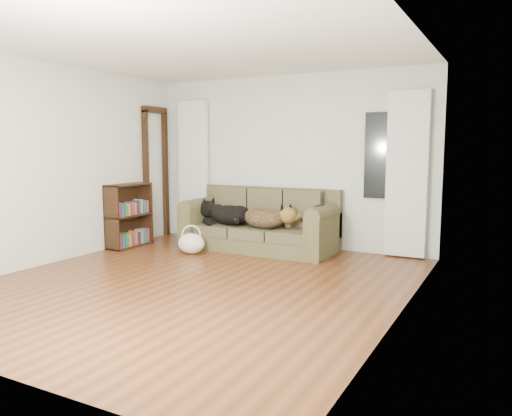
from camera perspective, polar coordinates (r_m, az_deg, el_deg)
The scene contains 15 objects.
floor at distance 5.70m, azimuth -6.90°, elevation -8.51°, with size 5.00×5.00×0.00m, color #462810.
ceiling at distance 5.60m, azimuth -7.31°, elevation 18.05°, with size 5.00×5.00×0.00m, color white.
wall_back at distance 7.68m, azimuth 3.68°, elevation 5.35°, with size 4.50×0.04×2.60m, color silver.
wall_left at distance 7.04m, azimuth -22.35°, elevation 4.68°, with size 0.04×5.00×2.60m, color silver.
wall_right at distance 4.60m, azimuth 16.61°, elevation 3.95°, with size 0.04×5.00×2.60m, color silver.
curtain_left at distance 8.46m, azimuth -7.15°, elevation 4.45°, with size 0.55×0.08×2.25m, color white.
curtain_right at distance 7.07m, azimuth 16.85°, elevation 3.70°, with size 0.55×0.08×2.25m, color white.
window_pane at distance 7.18m, azimuth 14.25°, elevation 5.83°, with size 0.50×0.03×1.20m, color black.
door_casing at distance 8.47m, azimuth -11.35°, elevation 3.69°, with size 0.07×0.60×2.10m, color black.
sofa at distance 7.39m, azimuth 0.28°, elevation -1.32°, with size 2.27×0.98×0.93m, color #494730.
dog_black_lab at distance 7.59m, azimuth -3.30°, elevation -0.88°, with size 0.72×0.50×0.30m, color black.
dog_shepherd at distance 7.22m, azimuth 1.23°, elevation -1.20°, with size 0.69×0.49×0.30m, color black.
tv_remote at distance 6.82m, azimuth 7.25°, elevation 0.29°, with size 0.05×0.17×0.02m, color black.
tote_bag at distance 7.20m, azimuth -7.40°, elevation -3.94°, with size 0.40×0.31×0.29m, color silver.
bookshelf at distance 7.85m, azimuth -14.31°, elevation -0.68°, with size 0.29×0.77×0.96m, color black.
Camera 1 is at (3.15, -4.51, 1.52)m, focal length 35.00 mm.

